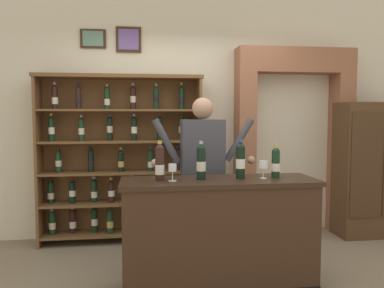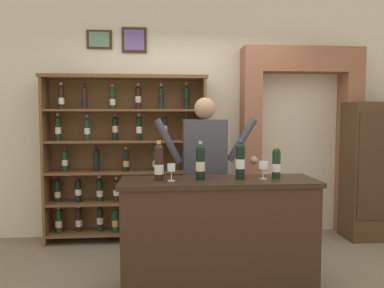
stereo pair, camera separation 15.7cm
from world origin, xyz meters
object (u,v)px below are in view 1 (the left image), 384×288
(shopkeeper, at_px, (203,161))
(wine_glass_left, at_px, (263,165))
(tasting_bottle_prosecco, at_px, (160,162))
(tasting_bottle_vin_santo, at_px, (241,160))
(wine_shelf, at_px, (121,157))
(tasting_bottle_riserva, at_px, (201,162))
(side_cabinet, at_px, (372,169))
(tasting_counter, at_px, (219,234))
(wine_glass_center, at_px, (172,169))
(tasting_bottle_bianco, at_px, (276,162))

(shopkeeper, relative_size, wine_glass_left, 11.02)
(tasting_bottle_prosecco, xyz_separation_m, tasting_bottle_vin_santo, (0.69, 0.00, 0.01))
(wine_shelf, bearing_deg, tasting_bottle_prosecco, -74.56)
(tasting_bottle_riserva, bearing_deg, side_cabinet, 27.43)
(tasting_bottle_riserva, bearing_deg, wine_glass_left, -0.70)
(side_cabinet, relative_size, tasting_bottle_vin_santo, 4.85)
(tasting_counter, relative_size, wine_glass_left, 10.99)
(tasting_bottle_vin_santo, bearing_deg, tasting_counter, -176.47)
(tasting_counter, bearing_deg, wine_glass_center, -174.41)
(shopkeeper, xyz_separation_m, tasting_bottle_riserva, (-0.11, -0.60, 0.06))
(tasting_bottle_bianco, xyz_separation_m, wine_glass_left, (-0.12, -0.04, -0.02))
(wine_glass_center, bearing_deg, wine_shelf, 108.65)
(shopkeeper, distance_m, wine_glass_center, 0.74)
(wine_shelf, height_order, wine_glass_center, wine_shelf)
(wine_glass_center, bearing_deg, side_cabinet, 25.88)
(side_cabinet, distance_m, shopkeeper, 2.32)
(shopkeeper, bearing_deg, tasting_bottle_vin_santo, -68.52)
(tasting_counter, height_order, wine_glass_center, wine_glass_center)
(side_cabinet, xyz_separation_m, wine_glass_center, (-2.58, -1.25, 0.23))
(tasting_bottle_prosecco, xyz_separation_m, tasting_bottle_riserva, (0.35, -0.01, 0.00))
(tasting_bottle_riserva, relative_size, tasting_bottle_vin_santo, 0.96)
(wine_glass_center, bearing_deg, wine_glass_left, 2.43)
(tasting_counter, relative_size, tasting_bottle_riserva, 5.08)
(tasting_bottle_riserva, distance_m, wine_glass_center, 0.25)
(shopkeeper, xyz_separation_m, wine_glass_center, (-0.36, -0.64, 0.01))
(tasting_counter, height_order, tasting_bottle_prosecco, tasting_bottle_prosecco)
(side_cabinet, height_order, tasting_bottle_prosecco, side_cabinet)
(tasting_bottle_bianco, bearing_deg, side_cabinet, 35.28)
(wine_glass_left, bearing_deg, tasting_bottle_vin_santo, 174.97)
(tasting_counter, bearing_deg, shopkeeper, 94.22)
(tasting_bottle_prosecco, distance_m, tasting_bottle_vin_santo, 0.69)
(tasting_counter, relative_size, tasting_bottle_prosecco, 5.00)
(shopkeeper, bearing_deg, tasting_counter, -85.78)
(tasting_bottle_vin_santo, relative_size, wine_glass_left, 2.24)
(tasting_bottle_riserva, relative_size, tasting_bottle_bianco, 1.15)
(tasting_bottle_vin_santo, height_order, wine_glass_center, tasting_bottle_vin_santo)
(tasting_counter, xyz_separation_m, wine_glass_center, (-0.40, -0.04, 0.58))
(tasting_counter, height_order, tasting_bottle_vin_santo, tasting_bottle_vin_santo)
(wine_glass_left, bearing_deg, side_cabinet, 34.17)
(shopkeeper, distance_m, tasting_bottle_bianco, 0.80)
(wine_glass_left, bearing_deg, wine_glass_center, -177.57)
(wine_shelf, xyz_separation_m, tasting_bottle_vin_santo, (1.08, -1.40, 0.11))
(tasting_bottle_prosecco, xyz_separation_m, tasting_bottle_bianco, (1.01, 0.02, -0.02))
(tasting_bottle_bianco, bearing_deg, wine_shelf, 135.32)
(side_cabinet, distance_m, tasting_bottle_vin_santo, 2.34)
(side_cabinet, distance_m, wine_glass_left, 2.18)
(tasting_bottle_prosecco, bearing_deg, wine_glass_center, -25.35)
(tasting_bottle_prosecco, bearing_deg, tasting_counter, -1.06)
(wine_shelf, height_order, tasting_bottle_riserva, wine_shelf)
(wine_shelf, relative_size, side_cabinet, 1.19)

